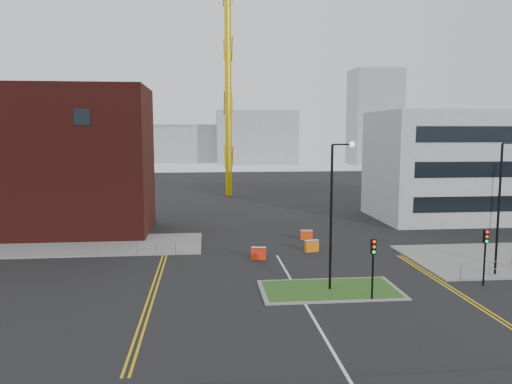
% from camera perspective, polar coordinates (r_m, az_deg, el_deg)
% --- Properties ---
extents(ground, '(200.00, 200.00, 0.00)m').
position_cam_1_polar(ground, '(24.02, 8.48, -17.13)').
color(ground, black).
rests_on(ground, ground).
extents(pavement_left, '(28.00, 8.00, 0.12)m').
position_cam_1_polar(pavement_left, '(46.60, -23.85, -5.70)').
color(pavement_left, slate).
rests_on(pavement_left, ground).
extents(island_kerb, '(8.60, 4.60, 0.08)m').
position_cam_1_polar(island_kerb, '(31.72, 8.43, -11.00)').
color(island_kerb, slate).
rests_on(island_kerb, ground).
extents(grass_island, '(8.00, 4.00, 0.12)m').
position_cam_1_polar(grass_island, '(31.71, 8.43, -10.97)').
color(grass_island, '#24511B').
rests_on(grass_island, ground).
extents(brick_building, '(24.20, 10.07, 14.24)m').
position_cam_1_polar(brick_building, '(52.30, -25.29, 3.06)').
color(brick_building, '#451411').
rests_on(brick_building, ground).
extents(office_block, '(25.00, 12.20, 12.00)m').
position_cam_1_polar(office_block, '(61.98, 24.85, 2.80)').
color(office_block, '#A0A2A4').
rests_on(office_block, ground).
extents(tower_crane, '(53.01, 2.07, 42.50)m').
position_cam_1_polar(tower_crane, '(79.07, 0.99, 21.07)').
color(tower_crane, '#DEB50D').
rests_on(tower_crane, ground).
extents(streetlamp_island, '(1.46, 0.36, 9.18)m').
position_cam_1_polar(streetlamp_island, '(30.56, 9.00, -1.34)').
color(streetlamp_island, black).
rests_on(streetlamp_island, ground).
extents(streetlamp_right_near, '(1.46, 0.36, 9.18)m').
position_cam_1_polar(streetlamp_right_near, '(37.22, 26.34, -0.51)').
color(streetlamp_right_near, black).
rests_on(streetlamp_right_near, ground).
extents(traffic_light_island, '(0.28, 0.33, 3.65)m').
position_cam_1_polar(traffic_light_island, '(29.72, 13.25, -7.27)').
color(traffic_light_island, black).
rests_on(traffic_light_island, ground).
extents(traffic_light_right, '(0.28, 0.33, 3.65)m').
position_cam_1_polar(traffic_light_right, '(34.83, 24.75, -5.64)').
color(traffic_light_right, black).
rests_on(traffic_light_right, ground).
extents(railing_left, '(6.05, 0.05, 1.10)m').
position_cam_1_polar(railing_left, '(40.62, -13.44, -6.10)').
color(railing_left, gray).
rests_on(railing_left, ground).
extents(centre_line, '(0.15, 30.00, 0.01)m').
position_cam_1_polar(centre_line, '(25.80, 7.35, -15.35)').
color(centre_line, silver).
rests_on(centre_line, ground).
extents(yellow_left_a, '(0.12, 24.00, 0.01)m').
position_cam_1_polar(yellow_left_a, '(32.90, -11.74, -10.48)').
color(yellow_left_a, gold).
rests_on(yellow_left_a, ground).
extents(yellow_left_b, '(0.12, 24.00, 0.01)m').
position_cam_1_polar(yellow_left_b, '(32.87, -11.21, -10.48)').
color(yellow_left_b, gold).
rests_on(yellow_left_b, ground).
extents(yellow_right_a, '(0.12, 20.00, 0.01)m').
position_cam_1_polar(yellow_right_a, '(32.61, 22.46, -11.02)').
color(yellow_right_a, gold).
rests_on(yellow_right_a, ground).
extents(yellow_right_b, '(0.12, 20.00, 0.01)m').
position_cam_1_polar(yellow_right_b, '(32.75, 22.93, -10.97)').
color(yellow_right_b, gold).
rests_on(yellow_right_b, ground).
extents(skyline_a, '(18.00, 12.00, 22.00)m').
position_cam_1_polar(skyline_a, '(145.37, -19.68, 7.00)').
color(skyline_a, gray).
rests_on(skyline_a, ground).
extents(skyline_b, '(24.00, 12.00, 16.00)m').
position_cam_1_polar(skyline_b, '(152.04, 0.06, 6.25)').
color(skyline_b, gray).
rests_on(skyline_b, ground).
extents(skyline_c, '(14.00, 12.00, 28.00)m').
position_cam_1_polar(skyline_c, '(154.78, 13.39, 8.29)').
color(skyline_c, gray).
rests_on(skyline_c, ground).
extents(skyline_d, '(30.00, 12.00, 12.00)m').
position_cam_1_polar(skyline_d, '(161.29, -6.72, 5.53)').
color(skyline_d, gray).
rests_on(skyline_d, ground).
extents(barrier_left, '(1.18, 0.60, 0.95)m').
position_cam_1_polar(barrier_left, '(38.57, 0.31, -6.95)').
color(barrier_left, '#FF2A0E').
rests_on(barrier_left, ground).
extents(barrier_mid, '(1.20, 0.65, 0.96)m').
position_cam_1_polar(barrier_mid, '(41.17, 6.37, -6.09)').
color(barrier_mid, orange).
rests_on(barrier_mid, ground).
extents(barrier_right, '(1.10, 0.47, 0.90)m').
position_cam_1_polar(barrier_right, '(45.52, 5.80, -4.87)').
color(barrier_right, '#F93A0D').
rests_on(barrier_right, ground).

